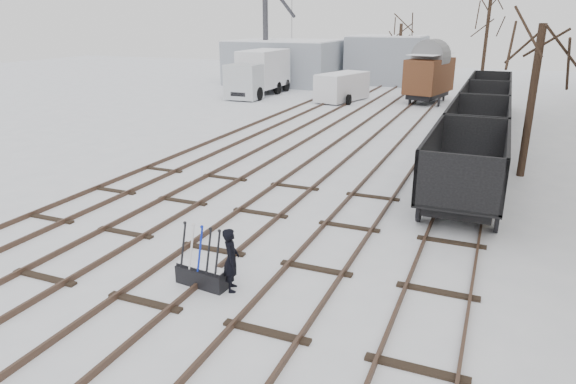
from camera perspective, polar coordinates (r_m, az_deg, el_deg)
name	(u,v)px	position (r m, az deg, el deg)	size (l,w,h in m)	color
ground	(213,250)	(14.35, -8.29, -6.43)	(120.00, 120.00, 0.00)	white
tracks	(351,142)	(26.36, 7.00, 5.49)	(13.90, 52.00, 0.16)	black
shed_left	(286,62)	(51.23, -0.27, 14.26)	(10.00, 8.00, 4.10)	gray
shed_right	(387,60)	(52.34, 10.92, 14.25)	(7.00, 6.00, 4.50)	gray
ground_frame	(202,275)	(12.50, -9.53, -9.04)	(1.34, 0.56, 1.49)	black
worker	(231,260)	(12.01, -6.34, -7.48)	(0.56, 0.37, 1.55)	black
freight_wagon_a	(465,178)	(18.16, 19.03, 1.43)	(2.48, 6.21, 2.53)	black
freight_wagon_b	(476,139)	(24.37, 20.21, 5.54)	(2.48, 6.21, 2.53)	black
freight_wagon_c	(484,115)	(30.65, 20.92, 7.97)	(2.48, 6.21, 2.53)	black
freight_wagon_d	(488,99)	(36.98, 21.39, 9.58)	(2.48, 6.21, 2.53)	black
box_van_wagon	(429,75)	(40.42, 15.43, 12.47)	(3.45, 5.13, 3.59)	black
lorry	(259,73)	(43.08, -3.23, 13.12)	(2.68, 7.95, 3.59)	black
panel_van	(342,87)	(40.16, 6.04, 11.58)	(3.25, 5.21, 2.13)	silver
crane	(267,55)	(50.91, -2.36, 14.96)	(2.42, 6.11, 10.26)	#303035
tree_near	(531,103)	(22.24, 25.40, 8.93)	(0.30, 0.30, 5.89)	black
tree_far_left	(399,55)	(50.71, 12.26, 14.66)	(0.30, 0.30, 5.60)	black
tree_far_right	(485,45)	(49.78, 21.07, 15.02)	(0.30, 0.30, 7.70)	black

